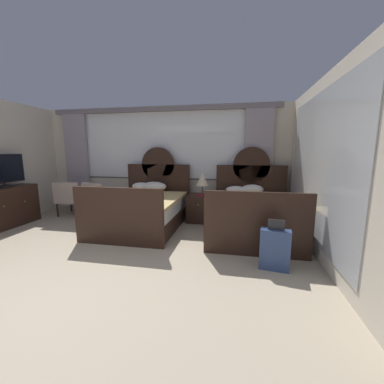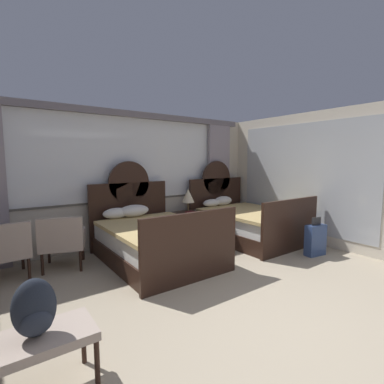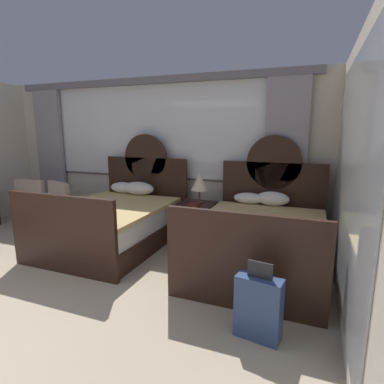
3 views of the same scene
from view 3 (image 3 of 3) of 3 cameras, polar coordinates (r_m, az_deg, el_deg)
wall_back_window at (r=5.86m, az=-7.18°, el=8.17°), size 6.24×0.22×2.70m
wall_right_mirror at (r=3.00m, az=28.07°, el=1.82°), size 0.08×4.43×2.70m
bed_near_window at (r=5.05m, az=-13.92°, el=-5.14°), size 1.60×2.18×1.70m
bed_near_mirror at (r=4.21m, az=12.43°, el=-8.46°), size 1.60×2.18×1.70m
nightstand_between_beds at (r=5.07m, az=0.78°, el=-5.49°), size 0.56×0.59×0.62m
table_lamp_on_nightstand at (r=4.95m, az=1.38°, el=1.88°), size 0.27×0.27×0.50m
book_on_nightstand at (r=4.88m, az=0.50°, el=-2.23°), size 0.18×0.26×0.03m
armchair_by_window_left at (r=6.24m, az=-21.47°, el=-1.52°), size 0.81×0.81×0.86m
armchair_by_window_centre at (r=6.78m, az=-26.30°, el=-0.94°), size 0.67×0.67×0.86m
suitcase_on_floor at (r=2.89m, az=12.07°, el=-19.98°), size 0.41×0.23×0.70m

